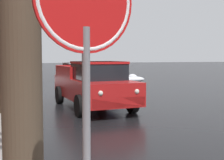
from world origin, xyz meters
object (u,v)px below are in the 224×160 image
at_px(sedan_white_parked_kerbside_mid, 75,70).
at_px(bare_tree_second_along_sidewalk, 3,35).
at_px(pickup_truck_red_approaching_near_lane, 93,85).
at_px(bare_tree_mid_block, 0,30).
at_px(sedan_darkblue_parked_kerbside_close, 103,75).
at_px(fire_hydrant, 29,104).
at_px(stop_sign_at_corner, 86,33).

bearing_deg(sedan_white_parked_kerbside_mid, bare_tree_second_along_sidewalk, -111.36).
distance_m(bare_tree_second_along_sidewalk, pickup_truck_red_approaching_near_lane, 3.59).
bearing_deg(bare_tree_mid_block, sedan_white_parked_kerbside_mid, 50.26).
distance_m(bare_tree_mid_block, pickup_truck_red_approaching_near_lane, 9.06).
bearing_deg(sedan_darkblue_parked_kerbside_close, bare_tree_second_along_sidewalk, -127.02).
xyz_separation_m(bare_tree_mid_block, sedan_white_parked_kerbside_mid, (6.25, 7.52, -2.73)).
xyz_separation_m(bare_tree_mid_block, fire_hydrant, (0.72, -8.48, -3.13)).
bearing_deg(pickup_truck_red_approaching_near_lane, bare_tree_second_along_sidewalk, -172.18).
xyz_separation_m(bare_tree_second_along_sidewalk, fire_hydrant, (0.75, 0.05, -2.25)).
bearing_deg(bare_tree_second_along_sidewalk, stop_sign_at_corner, -87.40).
height_order(sedan_white_parked_kerbside_mid, stop_sign_at_corner, stop_sign_at_corner).
relative_size(pickup_truck_red_approaching_near_lane, fire_hydrant, 7.26).
bearing_deg(pickup_truck_red_approaching_near_lane, sedan_white_parked_kerbside_mid, 78.58).
height_order(sedan_darkblue_parked_kerbside_close, stop_sign_at_corner, stop_sign_at_corner).
height_order(pickup_truck_red_approaching_near_lane, sedan_darkblue_parked_kerbside_close, pickup_truck_red_approaching_near_lane).
xyz_separation_m(sedan_darkblue_parked_kerbside_close, sedan_white_parked_kerbside_mid, (0.08, 7.84, 0.00)).
relative_size(sedan_darkblue_parked_kerbside_close, stop_sign_at_corner, 1.52).
height_order(bare_tree_mid_block, fire_hydrant, bare_tree_mid_block).
bearing_deg(bare_tree_mid_block, stop_sign_at_corner, -88.82).
distance_m(pickup_truck_red_approaching_near_lane, sedan_white_parked_kerbside_mid, 15.95).
distance_m(sedan_darkblue_parked_kerbside_close, sedan_white_parked_kerbside_mid, 7.84).
xyz_separation_m(bare_tree_mid_block, sedan_darkblue_parked_kerbside_close, (6.18, -0.31, -2.74)).
bearing_deg(stop_sign_at_corner, fire_hydrant, 87.38).
xyz_separation_m(bare_tree_second_along_sidewalk, sedan_white_parked_kerbside_mid, (6.28, 16.06, -1.86)).
relative_size(bare_tree_second_along_sidewalk, bare_tree_mid_block, 0.76).
distance_m(bare_tree_mid_block, stop_sign_at_corner, 16.76).
relative_size(bare_tree_mid_block, pickup_truck_red_approaching_near_lane, 1.30).
bearing_deg(sedan_darkblue_parked_kerbside_close, sedan_white_parked_kerbside_mid, 89.43).
relative_size(bare_tree_mid_block, sedan_darkblue_parked_kerbside_close, 1.64).
xyz_separation_m(sedan_white_parked_kerbside_mid, fire_hydrant, (-5.53, -16.01, -0.40)).
bearing_deg(bare_tree_mid_block, bare_tree_second_along_sidewalk, -90.18).
bearing_deg(bare_tree_mid_block, sedan_darkblue_parked_kerbside_close, -2.90).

